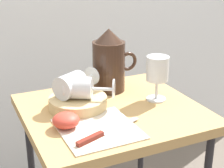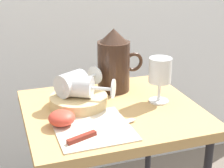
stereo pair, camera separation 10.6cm
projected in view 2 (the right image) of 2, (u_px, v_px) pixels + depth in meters
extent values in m
cube|color=white|center=(64.00, 1.00, 1.60)|extent=(2.40, 0.03, 1.83)
cube|color=tan|center=(112.00, 113.00, 1.09)|extent=(0.53, 0.48, 0.03)
cylinder|color=black|center=(148.00, 159.00, 1.46)|extent=(0.02, 0.02, 0.64)
cube|color=beige|center=(93.00, 128.00, 0.96)|extent=(0.21, 0.22, 0.00)
cylinder|color=tan|center=(79.00, 101.00, 1.10)|extent=(0.18, 0.18, 0.03)
cylinder|color=#382319|center=(114.00, 66.00, 1.20)|extent=(0.11, 0.11, 0.17)
cylinder|color=orange|center=(114.00, 76.00, 1.21)|extent=(0.10, 0.10, 0.09)
cone|color=#382319|center=(114.00, 35.00, 1.16)|extent=(0.09, 0.09, 0.05)
torus|color=#382319|center=(134.00, 62.00, 1.22)|extent=(0.07, 0.01, 0.07)
cylinder|color=silver|center=(159.00, 101.00, 1.13)|extent=(0.06, 0.06, 0.00)
cylinder|color=silver|center=(160.00, 92.00, 1.12)|extent=(0.01, 0.01, 0.06)
cylinder|color=silver|center=(161.00, 71.00, 1.09)|extent=(0.07, 0.07, 0.08)
cylinder|color=orange|center=(160.00, 76.00, 1.10)|extent=(0.06, 0.06, 0.04)
cylinder|color=silver|center=(79.00, 86.00, 1.07)|extent=(0.11, 0.10, 0.07)
cylinder|color=silver|center=(102.00, 88.00, 1.06)|extent=(0.06, 0.04, 0.01)
cylinder|color=silver|center=(112.00, 89.00, 1.05)|extent=(0.03, 0.05, 0.06)
cylinder|color=silver|center=(72.00, 84.00, 1.09)|extent=(0.11, 0.11, 0.07)
cylinder|color=silver|center=(88.00, 78.00, 1.14)|extent=(0.06, 0.04, 0.01)
cylinder|color=silver|center=(95.00, 75.00, 1.16)|extent=(0.03, 0.05, 0.06)
ellipsoid|color=#CC3D2D|center=(62.00, 118.00, 0.97)|extent=(0.07, 0.07, 0.04)
cube|color=silver|center=(115.00, 126.00, 0.96)|extent=(0.13, 0.06, 0.00)
cube|color=maroon|center=(82.00, 137.00, 0.90)|extent=(0.08, 0.04, 0.01)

